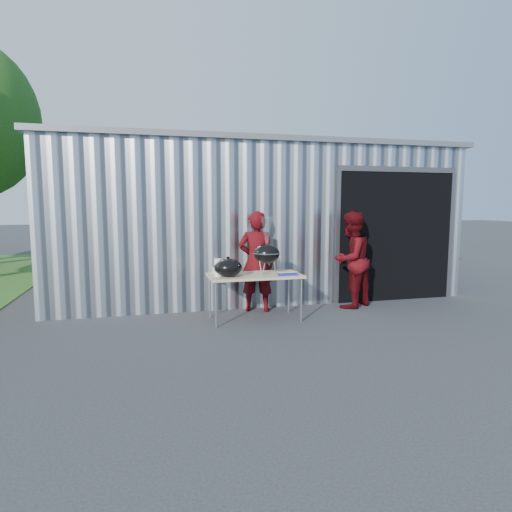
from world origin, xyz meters
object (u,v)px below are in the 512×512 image
object	(u,v)px
person_cook	(257,262)
person_bystander	(351,260)
kettle_grill	(267,248)
folding_table	(255,277)

from	to	relation	value
person_cook	person_bystander	distance (m)	1.75
kettle_grill	folding_table	bearing A→B (deg)	175.18
folding_table	person_cook	world-z (taller)	person_cook
kettle_grill	person_cook	world-z (taller)	person_cook
folding_table	person_cook	bearing A→B (deg)	73.00
kettle_grill	person_cook	xyz separation A→B (m)	(-0.02, 0.58, -0.29)
kettle_grill	person_cook	bearing A→B (deg)	92.22
kettle_grill	person_bystander	distance (m)	1.80
folding_table	person_bystander	size ratio (longest dim) A/B	0.85
folding_table	kettle_grill	distance (m)	0.50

